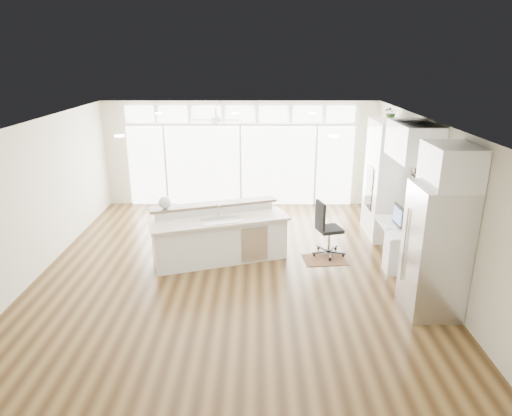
{
  "coord_description": "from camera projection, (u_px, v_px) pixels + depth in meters",
  "views": [
    {
      "loc": [
        0.45,
        -7.63,
        3.77
      ],
      "look_at": [
        0.41,
        0.6,
        1.01
      ],
      "focal_mm": 32.0,
      "sensor_mm": 36.0,
      "label": 1
    }
  ],
  "objects": [
    {
      "name": "wall_front",
      "position": [
        209.0,
        331.0,
        4.21
      ],
      "size": [
        7.0,
        0.04,
        2.7
      ],
      "primitive_type": "cube",
      "color": "beige",
      "rests_on": "floor"
    },
    {
      "name": "ceiling",
      "position": [
        231.0,
        123.0,
        7.58
      ],
      "size": [
        7.0,
        8.0,
        0.02
      ],
      "primitive_type": "cube",
      "color": "white",
      "rests_on": "wall_back"
    },
    {
      "name": "office_chair",
      "position": [
        330.0,
        229.0,
        8.91
      ],
      "size": [
        0.7,
        0.67,
        1.11
      ],
      "primitive_type": "cube",
      "rotation": [
        0.0,
        0.0,
        0.27
      ],
      "color": "black",
      "rests_on": "floor"
    },
    {
      "name": "framed_photos",
      "position": [
        413.0,
        184.0,
        8.85
      ],
      "size": [
        0.06,
        0.22,
        0.8
      ],
      "primitive_type": "cube",
      "color": "black",
      "rests_on": "wall_right"
    },
    {
      "name": "upper_cabinets",
      "position": [
        414.0,
        141.0,
        7.96
      ],
      "size": [
        0.64,
        1.3,
        0.64
      ],
      "primitive_type": "cube",
      "color": "white",
      "rests_on": "wall_right"
    },
    {
      "name": "floor",
      "position": [
        234.0,
        271.0,
        8.44
      ],
      "size": [
        7.0,
        8.0,
        0.02
      ],
      "primitive_type": "cube",
      "color": "#3F2913",
      "rests_on": "ground"
    },
    {
      "name": "transom_row",
      "position": [
        240.0,
        114.0,
        11.41
      ],
      "size": [
        5.9,
        0.06,
        0.4
      ],
      "primitive_type": "cube",
      "color": "white",
      "rests_on": "wall_back"
    },
    {
      "name": "desk_window",
      "position": [
        425.0,
        185.0,
        8.21
      ],
      "size": [
        0.04,
        0.85,
        0.85
      ],
      "primitive_type": "cube",
      "color": "white",
      "rests_on": "wall_right"
    },
    {
      "name": "kitchen_island",
      "position": [
        220.0,
        236.0,
        8.67
      ],
      "size": [
        2.79,
        1.76,
        1.04
      ],
      "primitive_type": "cube",
      "rotation": [
        0.0,
        0.0,
        0.32
      ],
      "color": "white",
      "rests_on": "floor"
    },
    {
      "name": "wall_right",
      "position": [
        432.0,
        201.0,
        7.99
      ],
      "size": [
        0.04,
        8.0,
        2.7
      ],
      "primitive_type": "cube",
      "color": "beige",
      "rests_on": "floor"
    },
    {
      "name": "wall_left",
      "position": [
        34.0,
        200.0,
        8.02
      ],
      "size": [
        0.04,
        8.0,
        2.7
      ],
      "primitive_type": "cube",
      "color": "beige",
      "rests_on": "floor"
    },
    {
      "name": "fishbowl",
      "position": [
        165.0,
        202.0,
        8.55
      ],
      "size": [
        0.32,
        0.32,
        0.24
      ],
      "primitive_type": "sphere",
      "rotation": [
        0.0,
        0.0,
        0.45
      ],
      "color": "silver",
      "rests_on": "kitchen_island"
    },
    {
      "name": "refrigerator",
      "position": [
        435.0,
        250.0,
        6.82
      ],
      "size": [
        0.76,
        0.9,
        2.0
      ],
      "primitive_type": "cube",
      "color": "silver",
      "rests_on": "floor"
    },
    {
      "name": "fridge_cabinet",
      "position": [
        451.0,
        166.0,
        6.41
      ],
      "size": [
        0.64,
        0.9,
        0.6
      ],
      "primitive_type": "cube",
      "color": "white",
      "rests_on": "wall_right"
    },
    {
      "name": "monitor",
      "position": [
        399.0,
        216.0,
        8.4
      ],
      "size": [
        0.11,
        0.5,
        0.41
      ],
      "primitive_type": "cube",
      "rotation": [
        0.0,
        0.0,
        0.06
      ],
      "color": "black",
      "rests_on": "desk_nook"
    },
    {
      "name": "desk_nook",
      "position": [
        400.0,
        245.0,
        8.58
      ],
      "size": [
        0.72,
        1.3,
        0.76
      ],
      "primitive_type": "cube",
      "color": "white",
      "rests_on": "floor"
    },
    {
      "name": "oven_cabinet",
      "position": [
        385.0,
        180.0,
        9.73
      ],
      "size": [
        0.64,
        1.2,
        2.5
      ],
      "primitive_type": "cube",
      "color": "white",
      "rests_on": "floor"
    },
    {
      "name": "ceiling_fan",
      "position": [
        216.0,
        116.0,
        10.3
      ],
      "size": [
        1.16,
        1.16,
        0.32
      ],
      "primitive_type": "cube",
      "color": "silver",
      "rests_on": "ceiling"
    },
    {
      "name": "wall_back",
      "position": [
        241.0,
        154.0,
        11.8
      ],
      "size": [
        7.0,
        0.04,
        2.7
      ],
      "primitive_type": "cube",
      "color": "beige",
      "rests_on": "floor"
    },
    {
      "name": "rug",
      "position": [
        324.0,
        260.0,
        8.85
      ],
      "size": [
        0.86,
        0.66,
        0.01
      ],
      "primitive_type": "cube",
      "rotation": [
        0.0,
        0.0,
        0.11
      ],
      "color": "#371F11",
      "rests_on": "floor"
    },
    {
      "name": "potted_plant",
      "position": [
        391.0,
        114.0,
        9.29
      ],
      "size": [
        0.31,
        0.34,
        0.26
      ],
      "primitive_type": "imported",
      "rotation": [
        0.0,
        0.0,
        0.04
      ],
      "color": "#376029",
      "rests_on": "oven_cabinet"
    },
    {
      "name": "recessed_lights",
      "position": [
        232.0,
        123.0,
        7.77
      ],
      "size": [
        3.4,
        3.0,
        0.02
      ],
      "primitive_type": "cube",
      "color": "white",
      "rests_on": "ceiling"
    },
    {
      "name": "glass_wall",
      "position": [
        241.0,
        166.0,
        11.84
      ],
      "size": [
        5.8,
        0.06,
        2.08
      ],
      "primitive_type": "cube",
      "color": "white",
      "rests_on": "wall_back"
    },
    {
      "name": "keyboard",
      "position": [
        389.0,
        226.0,
        8.46
      ],
      "size": [
        0.14,
        0.3,
        0.01
      ],
      "primitive_type": "cube",
      "rotation": [
        0.0,
        0.0,
        -0.13
      ],
      "color": "white",
      "rests_on": "desk_nook"
    }
  ]
}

